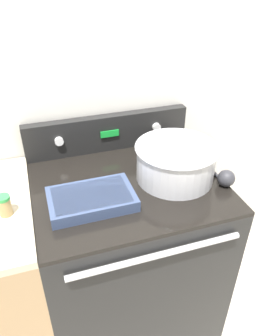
{
  "coord_description": "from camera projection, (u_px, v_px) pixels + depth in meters",
  "views": [
    {
      "loc": [
        -0.34,
        -0.75,
        1.75
      ],
      "look_at": [
        0.02,
        0.35,
        1.0
      ],
      "focal_mm": 35.0,
      "sensor_mm": 36.0,
      "label": 1
    }
  ],
  "objects": [
    {
      "name": "kitchen_wall",
      "position": [
        103.0,
        84.0,
        1.52
      ],
      "size": [
        8.0,
        0.05,
        2.5
      ],
      "color": "silver",
      "rests_on": "ground_plane"
    },
    {
      "name": "stove_range",
      "position": [
        128.0,
        258.0,
        1.65
      ],
      "size": [
        0.8,
        0.7,
        0.94
      ],
      "color": "black",
      "rests_on": "ground_plane"
    },
    {
      "name": "spice_jar_green_cap",
      "position": [
        5.0,
        205.0,
        1.19
      ],
      "size": [
        0.05,
        0.05,
        0.08
      ],
      "color": "tan",
      "rests_on": "side_counter"
    },
    {
      "name": "ladle",
      "position": [
        224.0,
        177.0,
        1.38
      ],
      "size": [
        0.07,
        0.32,
        0.07
      ],
      "color": "#333338",
      "rests_on": "stove_range"
    },
    {
      "name": "casserole_dish",
      "position": [
        91.0,
        198.0,
        1.26
      ],
      "size": [
        0.33,
        0.21,
        0.05
      ],
      "color": "#38476B",
      "rests_on": "stove_range"
    },
    {
      "name": "control_panel",
      "position": [
        108.0,
        133.0,
        1.6
      ],
      "size": [
        0.8,
        0.07,
        0.18
      ],
      "color": "black",
      "rests_on": "stove_range"
    },
    {
      "name": "mixing_bowl",
      "position": [
        176.0,
        160.0,
        1.38
      ],
      "size": [
        0.35,
        0.35,
        0.16
      ],
      "color": "silver",
      "rests_on": "stove_range"
    }
  ]
}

